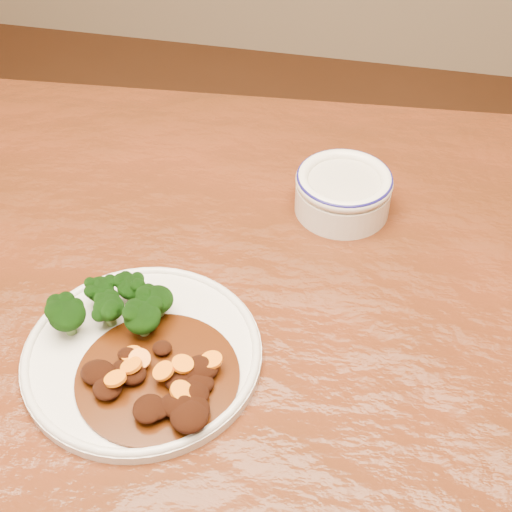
# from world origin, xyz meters

# --- Properties ---
(dining_table) EXTENTS (1.57, 1.02, 0.75)m
(dining_table) POSITION_xyz_m (0.00, 0.00, 0.67)
(dining_table) COLOR #5A2310
(dining_table) RESTS_ON ground
(dinner_plate) EXTENTS (0.23, 0.23, 0.01)m
(dinner_plate) POSITION_xyz_m (-0.05, -0.05, 0.76)
(dinner_plate) COLOR white
(dinner_plate) RESTS_ON dining_table
(broccoli_florets) EXTENTS (0.11, 0.08, 0.04)m
(broccoli_florets) POSITION_xyz_m (-0.08, -0.02, 0.78)
(broccoli_florets) COLOR #68904A
(broccoli_florets) RESTS_ON dinner_plate
(mince_stew) EXTENTS (0.15, 0.15, 0.03)m
(mince_stew) POSITION_xyz_m (-0.01, -0.09, 0.77)
(mince_stew) COLOR #411E06
(mince_stew) RESTS_ON dinner_plate
(dip_bowl) EXTENTS (0.12, 0.12, 0.05)m
(dip_bowl) POSITION_xyz_m (0.11, 0.22, 0.78)
(dip_bowl) COLOR white
(dip_bowl) RESTS_ON dining_table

